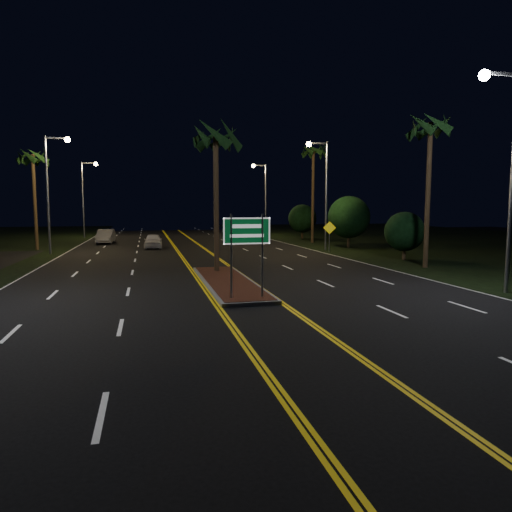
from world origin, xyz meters
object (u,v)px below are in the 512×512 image
object	(u,v)px
streetlight_right_mid	(322,183)
palm_left_far	(33,157)
streetlight_right_far	(263,191)
palm_right_near	(431,127)
warning_sign	(329,232)
streetlight_right_near	(506,156)
palm_median	(216,137)
car_far	(106,235)
car_near	(153,240)
highway_sign	(247,239)
streetlight_left_mid	(52,180)
streetlight_left_far	(86,190)
shrub_far	(302,219)
palm_right_far	(313,152)
shrub_mid	(349,217)
median_island	(228,282)
shrub_near	(405,232)

from	to	relation	value
streetlight_right_mid	palm_left_far	world-z (taller)	streetlight_right_mid
streetlight_right_far	palm_right_near	xyz separation A→B (m)	(1.89, -32.00, 2.56)
palm_left_far	warning_sign	size ratio (longest dim) A/B	3.56
streetlight_right_near	streetlight_right_mid	distance (m)	20.00
palm_median	car_far	size ratio (longest dim) A/B	1.69
warning_sign	car_near	bearing A→B (deg)	171.50
highway_sign	streetlight_left_mid	distance (m)	23.93
streetlight_right_mid	car_far	xyz separation A→B (m)	(-18.34, 12.15, -4.84)
streetlight_right_near	palm_left_far	world-z (taller)	streetlight_right_near
streetlight_left_far	car_far	size ratio (longest dim) A/B	1.83
highway_sign	palm_median	distance (m)	9.11
streetlight_left_far	shrub_far	bearing A→B (deg)	-18.14
palm_right_far	shrub_mid	world-z (taller)	palm_right_far
median_island	shrub_mid	distance (m)	22.18
streetlight_left_far	shrub_near	distance (m)	38.67
palm_median	car_near	distance (m)	18.35
palm_median	warning_sign	bearing A→B (deg)	43.41
streetlight_right_mid	palm_median	world-z (taller)	streetlight_right_mid
palm_left_far	car_far	size ratio (longest dim) A/B	1.79
median_island	streetlight_right_mid	bearing A→B (deg)	54.72
shrub_mid	warning_sign	distance (m)	4.72
streetlight_right_mid	palm_right_far	bearing A→B (deg)	74.71
streetlight_right_near	palm_right_near	xyz separation A→B (m)	(1.89, 8.00, 2.56)
palm_right_far	shrub_mid	distance (m)	8.87
palm_right_far	shrub_far	world-z (taller)	palm_right_far
streetlight_right_mid	car_near	distance (m)	15.56
median_island	streetlight_right_near	bearing A→B (deg)	-25.23
warning_sign	palm_median	bearing A→B (deg)	-119.61
streetlight_left_mid	palm_median	bearing A→B (deg)	-51.83
median_island	palm_right_near	distance (m)	15.21
streetlight_right_near	car_near	world-z (taller)	streetlight_right_near
shrub_near	streetlight_left_mid	bearing A→B (deg)	157.48
palm_median	car_far	distance (m)	25.70
streetlight_left_far	streetlight_right_mid	bearing A→B (deg)	-46.03
car_far	median_island	bearing A→B (deg)	-71.42
streetlight_left_mid	palm_right_far	distance (m)	24.42
streetlight_right_near	shrub_far	bearing A→B (deg)	84.65
streetlight_right_far	palm_right_far	distance (m)	12.69
streetlight_right_near	palm_median	bearing A→B (deg)	141.31
median_island	car_far	distance (m)	28.23
palm_right_near	palm_right_far	distance (m)	20.02
median_island	shrub_mid	size ratio (longest dim) A/B	2.22
streetlight_right_near	palm_left_far	xyz separation A→B (m)	(-23.41, 26.00, 2.09)
streetlight_left_far	streetlight_right_far	distance (m)	21.32
median_island	highway_sign	size ratio (longest dim) A/B	3.20
car_far	streetlight_left_far	bearing A→B (deg)	109.04
streetlight_right_far	palm_right_near	bearing A→B (deg)	-86.63
palm_right_near	warning_sign	size ratio (longest dim) A/B	3.77
palm_right_far	shrub_near	distance (m)	17.56
streetlight_left_mid	streetlight_right_mid	world-z (taller)	same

